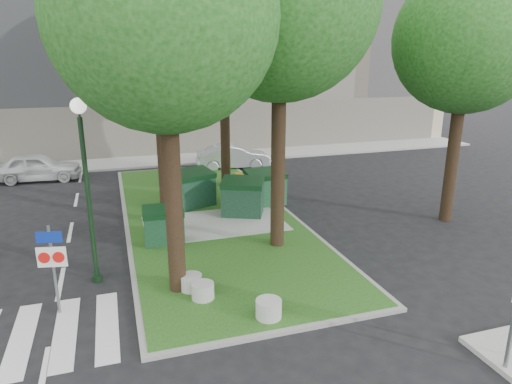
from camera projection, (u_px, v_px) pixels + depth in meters
name	position (u px, v px, depth m)	size (l,w,h in m)	color
ground	(263.00, 336.00, 10.14)	(120.00, 120.00, 0.00)	black
median_island	(209.00, 216.00, 17.57)	(6.00, 16.00, 0.12)	#214915
median_kerb	(209.00, 216.00, 17.58)	(6.30, 16.30, 0.10)	gray
building_sidewalk	(163.00, 160.00, 27.01)	(42.00, 3.00, 0.12)	#999993
zebra_crossing	(87.00, 328.00, 10.41)	(5.00, 3.00, 0.01)	silver
apartment_building	(144.00, 26.00, 31.59)	(41.00, 12.00, 16.00)	#C6B094
tree_median_mid	(158.00, 27.00, 16.15)	(4.80, 4.80, 9.99)	black
tree_street_right	(470.00, 25.00, 15.43)	(5.00, 5.00, 10.06)	black
dumpster_a	(164.00, 225.00, 14.79)	(1.36, 0.99, 1.21)	#0E351C
dumpster_b	(193.00, 189.00, 18.43)	(1.90, 1.61, 1.50)	#103721
dumpster_c	(243.00, 197.00, 17.37)	(1.87, 1.63, 1.45)	black
dumpster_d	(265.00, 187.00, 18.66)	(1.63, 1.19, 1.46)	#164929
bollard_left	(191.00, 282.00, 11.87)	(0.57, 0.57, 0.41)	#A9A9A4
bollard_right	(269.00, 309.00, 10.59)	(0.61, 0.61, 0.44)	#AEB0AA
bollard_mid	(203.00, 291.00, 11.43)	(0.57, 0.57, 0.41)	#A6A6A1
litter_bin	(239.00, 181.00, 20.80)	(0.44, 0.44, 0.76)	gold
street_lamp	(85.00, 171.00, 11.71)	(0.40, 0.40, 4.99)	black
traffic_sign_pole	(52.00, 258.00, 10.64)	(0.67, 0.18, 2.25)	slate
car_white	(38.00, 167.00, 22.64)	(1.64, 4.06, 1.38)	silver
car_silver	(233.00, 157.00, 25.13)	(1.40, 4.01, 1.32)	#ADB1B6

